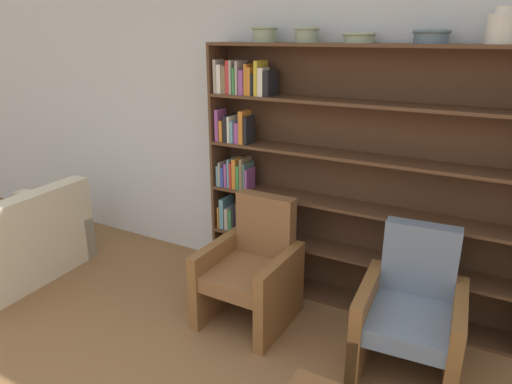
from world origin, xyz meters
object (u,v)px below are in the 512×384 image
at_px(vase_tall, 501,28).
at_px(bowl_sage, 359,37).
at_px(bookshelf, 329,179).
at_px(armchair_leather, 252,270).
at_px(bowl_terracotta, 265,33).
at_px(armchair_cushioned, 411,314).
at_px(bowl_olive, 307,34).
at_px(bowl_stoneware, 431,36).

bearing_deg(vase_tall, bowl_sage, -180.00).
bearing_deg(bookshelf, armchair_leather, -121.50).
height_order(bookshelf, bowl_sage, bowl_sage).
bearing_deg(bookshelf, bowl_terracotta, -177.70).
bearing_deg(bowl_sage, armchair_leather, -133.18).
relative_size(vase_tall, armchair_cushioned, 0.23).
xyz_separation_m(bowl_olive, armchair_leather, (-0.14, -0.58, -1.73)).
xyz_separation_m(bowl_olive, vase_tall, (1.28, -0.00, 0.03)).
bearing_deg(vase_tall, bowl_stoneware, 180.00).
bearing_deg(bookshelf, bowl_stoneware, -2.04).
bearing_deg(bowl_sage, bowl_terracotta, 180.00).
distance_m(bowl_sage, armchair_cushioned, 1.92).
relative_size(bowl_olive, armchair_cushioned, 0.20).
distance_m(bowl_terracotta, bowl_olive, 0.35).
relative_size(bowl_olive, vase_tall, 0.88).
bearing_deg(bowl_stoneware, bookshelf, 177.96).
bearing_deg(vase_tall, bookshelf, 178.73).
bearing_deg(bowl_stoneware, bowl_sage, -180.00).
bearing_deg(bookshelf, bowl_sage, -7.64).
distance_m(bowl_sage, armchair_leather, 1.89).
height_order(bowl_terracotta, armchair_leather, bowl_terracotta).
xyz_separation_m(bowl_sage, bowl_stoneware, (0.48, 0.00, 0.01)).
bearing_deg(bowl_olive, bowl_terracotta, 180.00).
distance_m(bowl_stoneware, vase_tall, 0.40).
height_order(bowl_stoneware, armchair_cushioned, bowl_stoneware).
distance_m(armchair_leather, armchair_cushioned, 1.20).
distance_m(bowl_stoneware, armchair_leather, 2.09).
height_order(bowl_stoneware, armchair_leather, bowl_stoneware).
xyz_separation_m(bowl_terracotta, armchair_cushioned, (1.41, -0.58, -1.74)).
distance_m(bowl_olive, armchair_leather, 1.83).
bearing_deg(armchair_leather, bowl_terracotta, -69.44).
relative_size(bookshelf, bowl_sage, 10.79).
relative_size(bowl_terracotta, bowl_stoneware, 0.85).
relative_size(bowl_olive, bowl_sage, 0.81).
height_order(bookshelf, armchair_leather, bookshelf).
bearing_deg(armchair_cushioned, bowl_sage, -46.02).
height_order(bowl_sage, bowl_stoneware, bowl_stoneware).
bearing_deg(bowl_olive, armchair_cushioned, -28.82).
relative_size(bowl_sage, vase_tall, 1.08).
relative_size(bowl_terracotta, armchair_leather, 0.22).
relative_size(bookshelf, bowl_olive, 13.24).
height_order(bowl_sage, armchair_cushioned, bowl_sage).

